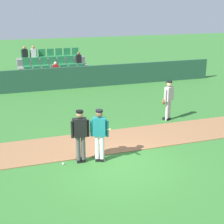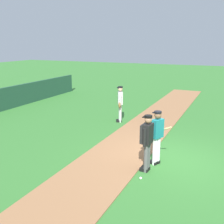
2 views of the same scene
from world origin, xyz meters
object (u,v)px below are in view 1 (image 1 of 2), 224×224
(batter_teal_jersey, at_px, (100,133))
(umpire_home_plate, at_px, (80,133))
(baseball, at_px, (63,164))
(runner_grey_jersey, at_px, (168,99))

(batter_teal_jersey, height_order, umpire_home_plate, same)
(umpire_home_plate, bearing_deg, batter_teal_jersey, -13.09)
(baseball, bearing_deg, runner_grey_jersey, 28.69)
(umpire_home_plate, height_order, runner_grey_jersey, same)
(batter_teal_jersey, bearing_deg, runner_grey_jersey, 36.52)
(runner_grey_jersey, height_order, baseball, runner_grey_jersey)
(runner_grey_jersey, bearing_deg, batter_teal_jersey, -143.48)
(runner_grey_jersey, xyz_separation_m, baseball, (-5.15, -2.82, -0.93))
(umpire_home_plate, distance_m, baseball, 1.13)
(umpire_home_plate, relative_size, runner_grey_jersey, 1.00)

